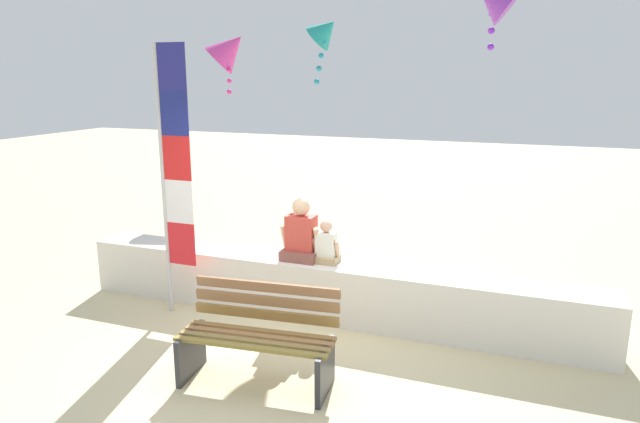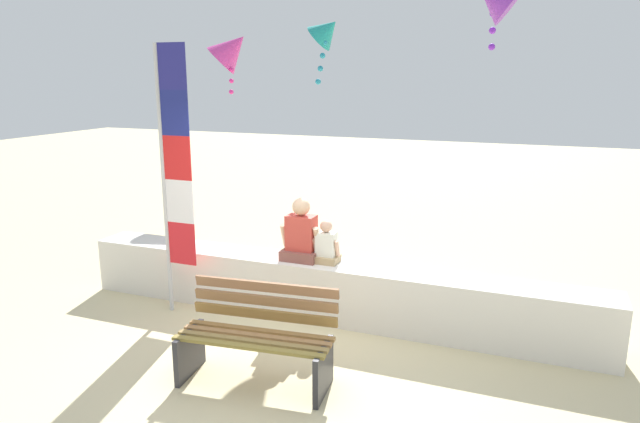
{
  "view_description": "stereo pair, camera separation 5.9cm",
  "coord_description": "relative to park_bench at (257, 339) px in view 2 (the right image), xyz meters",
  "views": [
    {
      "loc": [
        2.16,
        -4.88,
        2.77
      ],
      "look_at": [
        -0.09,
        0.99,
        1.27
      ],
      "focal_mm": 32.14,
      "sensor_mm": 36.0,
      "label": 1
    },
    {
      "loc": [
        2.22,
        -4.86,
        2.77
      ],
      "look_at": [
        -0.09,
        0.99,
        1.27
      ],
      "focal_mm": 32.14,
      "sensor_mm": 36.0,
      "label": 2
    }
  ],
  "objects": [
    {
      "name": "flag_banner",
      "position": [
        -1.6,
        1.07,
        1.35
      ],
      "size": [
        0.4,
        0.05,
        3.11
      ],
      "color": "#B7B7BC",
      "rests_on": "ground"
    },
    {
      "name": "seawall_ledge",
      "position": [
        0.1,
        1.56,
        -0.07
      ],
      "size": [
        6.2,
        0.52,
        0.67
      ],
      "primitive_type": "cube",
      "color": "silver",
      "rests_on": "ground"
    },
    {
      "name": "kite_teal",
      "position": [
        -0.76,
        3.78,
        2.98
      ],
      "size": [
        0.59,
        0.68,
        1.05
      ],
      "color": "teal"
    },
    {
      "name": "ground_plane",
      "position": [
        0.1,
        0.57,
        -0.41
      ],
      "size": [
        40.0,
        40.0,
        0.0
      ],
      "primitive_type": "plane",
      "color": "beige"
    },
    {
      "name": "park_bench",
      "position": [
        0.0,
        0.0,
        0.0
      ],
      "size": [
        1.48,
        0.75,
        0.88
      ],
      "color": "olive",
      "rests_on": "ground"
    },
    {
      "name": "kite_magenta",
      "position": [
        -2.88,
        4.72,
        2.8
      ],
      "size": [
        1.05,
        0.94,
        1.19
      ],
      "color": "#DB3D9E"
    },
    {
      "name": "person_adult",
      "position": [
        -0.23,
        1.58,
        0.55
      ],
      "size": [
        0.48,
        0.35,
        0.73
      ],
      "color": "brown",
      "rests_on": "seawall_ledge"
    },
    {
      "name": "person_child",
      "position": [
        0.08,
        1.58,
        0.46
      ],
      "size": [
        0.33,
        0.24,
        0.5
      ],
      "color": "tan",
      "rests_on": "seawall_ledge"
    }
  ]
}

